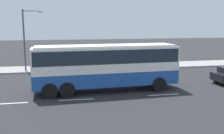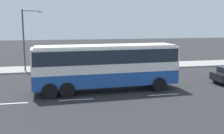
# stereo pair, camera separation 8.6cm
# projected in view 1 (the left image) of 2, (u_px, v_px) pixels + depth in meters

# --- Properties ---
(ground_plane) EXTENTS (120.00, 120.00, 0.00)m
(ground_plane) POSITION_uv_depth(u_px,v_px,m) (87.00, 89.00, 21.25)
(ground_plane) COLOR #28282B
(sidewalk_curb) EXTENTS (80.00, 4.00, 0.15)m
(sidewalk_curb) POSITION_uv_depth(u_px,v_px,m) (78.00, 68.00, 30.50)
(sidewalk_curb) COLOR gray
(sidewalk_curb) RESTS_ON ground_plane
(lane_centreline) EXTENTS (34.51, 0.16, 0.01)m
(lane_centreline) POSITION_uv_depth(u_px,v_px,m) (50.00, 101.00, 17.97)
(lane_centreline) COLOR white
(lane_centreline) RESTS_ON ground_plane
(coach_bus) EXTENTS (11.08, 3.03, 3.56)m
(coach_bus) POSITION_uv_depth(u_px,v_px,m) (106.00, 63.00, 20.29)
(coach_bus) COLOR #1E4C9E
(coach_bus) RESTS_ON ground_plane
(pedestrian_near_curb) EXTENTS (0.32, 0.32, 1.79)m
(pedestrian_near_curb) POSITION_uv_depth(u_px,v_px,m) (69.00, 59.00, 29.60)
(pedestrian_near_curb) COLOR brown
(pedestrian_near_curb) RESTS_ON sidewalk_curb
(pedestrian_at_crossing) EXTENTS (0.32, 0.32, 1.53)m
(pedestrian_at_crossing) POSITION_uv_depth(u_px,v_px,m) (73.00, 61.00, 29.45)
(pedestrian_at_crossing) COLOR brown
(pedestrian_at_crossing) RESTS_ON sidewalk_curb
(street_lamp) EXTENTS (2.12, 0.24, 6.40)m
(street_lamp) POSITION_uv_depth(u_px,v_px,m) (26.00, 35.00, 27.63)
(street_lamp) COLOR #47474C
(street_lamp) RESTS_ON sidewalk_curb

